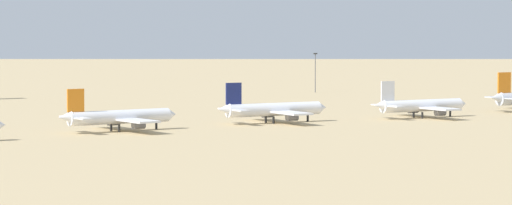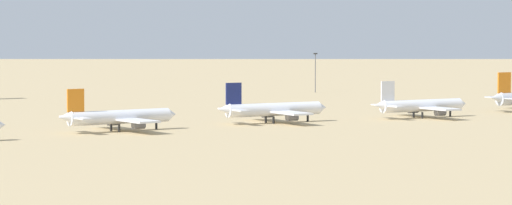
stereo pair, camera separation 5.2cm
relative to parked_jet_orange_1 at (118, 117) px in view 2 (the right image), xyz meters
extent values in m
plane|color=tan|center=(49.22, 4.67, -3.85)|extent=(4000.00, 4000.00, 0.00)
pyramid|color=gray|center=(542.91, 1039.81, 43.70)|extent=(406.96, 357.06, 95.10)
cone|color=white|center=(-36.40, -6.74, -0.06)|extent=(2.87, 3.56, 3.43)
cylinder|color=white|center=(0.36, 0.00, 0.04)|extent=(29.61, 3.87, 3.70)
cone|color=white|center=(16.44, 0.09, 0.04)|extent=(2.79, 3.53, 3.51)
cone|color=white|center=(-15.73, -0.09, 0.59)|extent=(3.72, 3.16, 3.14)
cube|color=orange|center=(-12.59, -0.07, 4.89)|extent=(4.81, 0.49, 6.01)
cube|color=white|center=(-12.61, 3.63, 0.40)|extent=(2.99, 6.30, 0.33)
cube|color=white|center=(-12.57, -3.77, 0.40)|extent=(2.99, 6.30, 0.33)
cube|color=white|center=(1.28, 0.01, -0.52)|extent=(6.45, 29.62, 0.52)
cylinder|color=slate|center=(2.17, 6.95, -1.81)|extent=(3.34, 2.05, 2.03)
cylinder|color=slate|center=(2.24, -6.92, -1.81)|extent=(3.34, 2.05, 2.03)
cylinder|color=black|center=(11.60, 0.07, -2.83)|extent=(0.65, 0.65, 2.03)
cylinder|color=black|center=(-1.04, 2.21, -2.83)|extent=(0.65, 0.65, 2.03)
cylinder|color=black|center=(-1.02, -2.22, -2.83)|extent=(0.65, 0.65, 2.03)
cylinder|color=white|center=(50.60, 0.24, 0.10)|extent=(30.29, 6.32, 3.76)
cone|color=white|center=(66.90, -1.16, 0.10)|extent=(3.11, 3.80, 3.57)
cone|color=white|center=(34.31, 1.64, 0.66)|extent=(4.02, 3.51, 3.20)
cube|color=navy|center=(37.49, 1.37, 5.03)|extent=(4.91, 0.89, 6.11)
cube|color=white|center=(37.82, 5.12, 0.48)|extent=(3.54, 6.63, 0.34)
cube|color=white|center=(37.17, -2.38, 0.48)|extent=(3.54, 6.63, 0.34)
cube|color=white|center=(51.54, 0.16, -0.46)|extent=(8.94, 30.51, 0.53)
cylinder|color=slate|center=(53.08, 7.11, -1.78)|extent=(3.55, 2.35, 2.07)
cylinder|color=slate|center=(51.87, -6.94, -1.78)|extent=(3.55, 2.35, 2.07)
cylinder|color=black|center=(61.99, -0.73, -2.81)|extent=(0.66, 0.66, 2.07)
cylinder|color=black|center=(49.39, 2.61, -2.81)|extent=(0.66, 0.66, 2.07)
cylinder|color=black|center=(49.01, -1.88, -2.81)|extent=(0.66, 0.66, 2.07)
cylinder|color=white|center=(98.97, -8.70, -0.06)|extent=(29.04, 5.73, 3.61)
cone|color=white|center=(114.62, -9.86, -0.06)|extent=(2.95, 3.62, 3.43)
cone|color=white|center=(83.32, -7.54, 0.48)|extent=(3.82, 3.32, 3.07)
cube|color=white|center=(86.38, -7.77, 4.67)|extent=(4.71, 0.80, 5.86)
cube|color=white|center=(86.65, -4.17, 0.30)|extent=(3.33, 6.33, 0.32)
cube|color=white|center=(86.11, -11.37, 0.30)|extent=(3.33, 6.33, 0.32)
cube|color=white|center=(99.87, -8.77, -0.60)|extent=(8.25, 29.23, 0.50)
cylinder|color=slate|center=(101.27, -2.09, -1.86)|extent=(3.38, 2.22, 1.98)
cylinder|color=slate|center=(100.27, -15.58, -1.86)|extent=(3.38, 2.22, 1.98)
cylinder|color=black|center=(109.90, -9.51, -2.86)|extent=(0.63, 0.63, 1.98)
cylinder|color=black|center=(97.78, -6.45, -2.86)|extent=(0.63, 0.63, 1.98)
cylinder|color=black|center=(97.46, -10.76, -2.86)|extent=(0.63, 0.63, 1.98)
cone|color=silver|center=(132.93, -5.74, 1.04)|extent=(4.22, 3.63, 3.46)
cube|color=orange|center=(136.39, -5.89, 5.77)|extent=(5.31, 0.74, 6.62)
cube|color=silver|center=(136.57, -1.83, 0.83)|extent=(3.56, 7.06, 0.37)
cylinder|color=#59595E|center=(156.16, 121.83, 4.01)|extent=(0.36, 0.36, 15.71)
cube|color=#333333|center=(156.16, 121.83, 12.11)|extent=(1.80, 0.50, 0.50)
camera|label=1|loc=(-163.76, -306.86, 25.65)|focal=91.63mm
camera|label=2|loc=(-163.72, -306.89, 25.65)|focal=91.63mm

